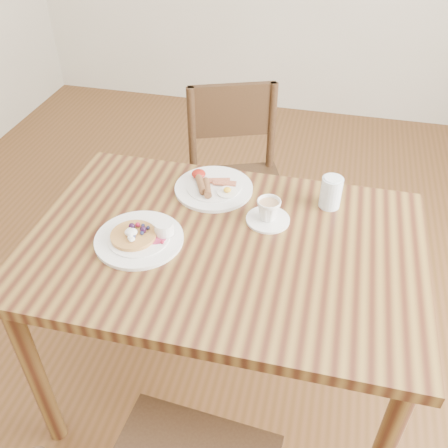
% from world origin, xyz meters
% --- Properties ---
extents(ground, '(5.00, 5.00, 0.00)m').
position_xyz_m(ground, '(0.00, 0.00, 0.00)').
color(ground, '#573719').
rests_on(ground, ground).
extents(dining_table, '(1.20, 0.80, 0.75)m').
position_xyz_m(dining_table, '(0.00, 0.00, 0.65)').
color(dining_table, brown).
rests_on(dining_table, ground).
extents(chair_far, '(0.54, 0.54, 0.88)m').
position_xyz_m(chair_far, '(-0.12, 0.72, 0.49)').
color(chair_far, '#382514').
rests_on(chair_far, ground).
extents(pancake_plate, '(0.27, 0.27, 0.06)m').
position_xyz_m(pancake_plate, '(-0.25, -0.05, 0.76)').
color(pancake_plate, white).
rests_on(pancake_plate, dining_table).
extents(breakfast_plate, '(0.27, 0.27, 0.04)m').
position_xyz_m(breakfast_plate, '(-0.10, 0.26, 0.76)').
color(breakfast_plate, white).
rests_on(breakfast_plate, dining_table).
extents(teacup_saucer, '(0.14, 0.14, 0.08)m').
position_xyz_m(teacup_saucer, '(0.11, 0.13, 0.78)').
color(teacup_saucer, white).
rests_on(teacup_saucer, dining_table).
extents(water_glass, '(0.07, 0.07, 0.11)m').
position_xyz_m(water_glass, '(0.30, 0.26, 0.80)').
color(water_glass, silver).
rests_on(water_glass, dining_table).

